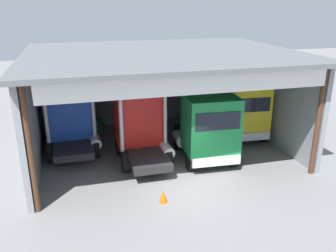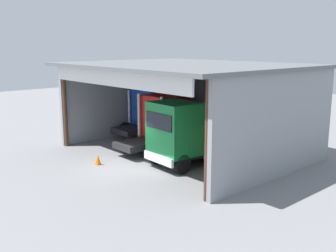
# 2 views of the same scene
# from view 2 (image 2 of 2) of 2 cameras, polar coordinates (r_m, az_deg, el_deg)

# --- Properties ---
(ground_plane) EXTENTS (80.00, 80.00, 0.00)m
(ground_plane) POSITION_cam_2_polar(r_m,az_deg,el_deg) (21.52, -7.00, -6.02)
(ground_plane) COLOR slate
(ground_plane) RESTS_ON ground
(workshop_shed) EXTENTS (13.52, 10.89, 5.42)m
(workshop_shed) POSITION_cam_2_polar(r_m,az_deg,el_deg) (24.42, 4.09, 5.14)
(workshop_shed) COLOR gray
(workshop_shed) RESTS_ON ground
(truck_blue_center_left_bay) EXTENTS (2.79, 4.26, 3.40)m
(truck_blue_center_left_bay) POSITION_cam_2_polar(r_m,az_deg,el_deg) (28.31, -2.53, 2.07)
(truck_blue_center_left_bay) COLOR #1E47B7
(truck_blue_center_left_bay) RESTS_ON ground
(truck_red_center_bay) EXTENTS (2.57, 4.59, 3.54)m
(truck_red_center_bay) POSITION_cam_2_polar(r_m,az_deg,el_deg) (24.51, -0.87, 0.56)
(truck_red_center_bay) COLOR red
(truck_red_center_bay) RESTS_ON ground
(truck_green_right_bay) EXTENTS (2.73, 5.24, 3.54)m
(truck_green_right_bay) POSITION_cam_2_polar(r_m,az_deg,el_deg) (21.30, 1.69, -1.07)
(truck_green_right_bay) COLOR #197F3D
(truck_green_right_bay) RESTS_ON ground
(truck_yellow_center_right_bay) EXTENTS (2.81, 4.61, 3.68)m
(truck_yellow_center_right_bay) POSITION_cam_2_polar(r_m,az_deg,el_deg) (21.19, 12.11, -1.54)
(truck_yellow_center_right_bay) COLOR yellow
(truck_yellow_center_right_bay) RESTS_ON ground
(oil_drum) EXTENTS (0.58, 0.58, 0.87)m
(oil_drum) POSITION_cam_2_polar(r_m,az_deg,el_deg) (29.10, 3.36, -0.40)
(oil_drum) COLOR #197233
(oil_drum) RESTS_ON ground
(tool_cart) EXTENTS (0.90, 0.60, 1.00)m
(tool_cart) POSITION_cam_2_polar(r_m,az_deg,el_deg) (25.62, 13.82, -2.24)
(tool_cart) COLOR black
(tool_cart) RESTS_ON ground
(traffic_cone) EXTENTS (0.36, 0.36, 0.56)m
(traffic_cone) POSITION_cam_2_polar(r_m,az_deg,el_deg) (22.20, -10.07, -4.81)
(traffic_cone) COLOR orange
(traffic_cone) RESTS_ON ground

